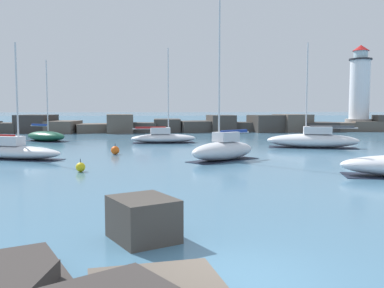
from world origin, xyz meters
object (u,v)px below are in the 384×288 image
lighthouse (359,94)px  mooring_buoy_orange_near (81,167)px  mooring_buoy_far_side (115,150)px  sailboat_moored_2 (11,151)px  sailboat_moored_5 (46,136)px  sailboat_moored_4 (223,149)px  sailboat_moored_1 (163,137)px  sailboat_moored_0 (313,140)px

lighthouse → mooring_buoy_orange_near: (-35.16, -39.26, -5.34)m
mooring_buoy_orange_near → mooring_buoy_far_side: 8.77m
lighthouse → sailboat_moored_2: lighthouse is taller
sailboat_moored_5 → mooring_buoy_far_side: size_ratio=10.07×
sailboat_moored_4 → mooring_buoy_far_side: size_ratio=13.06×
sailboat_moored_1 → mooring_buoy_orange_near: sailboat_moored_1 is taller
sailboat_moored_0 → sailboat_moored_1: sailboat_moored_1 is taller
sailboat_moored_5 → mooring_buoy_far_side: 16.16m
lighthouse → mooring_buoy_far_side: 46.08m
lighthouse → sailboat_moored_4: 43.86m
sailboat_moored_2 → sailboat_moored_1: bearing=49.3°
mooring_buoy_orange_near → mooring_buoy_far_side: bearing=82.9°
sailboat_moored_1 → sailboat_moored_4: size_ratio=0.86×
sailboat_moored_1 → sailboat_moored_2: 16.60m
sailboat_moored_4 → mooring_buoy_far_side: bearing=151.8°
sailboat_moored_2 → sailboat_moored_4: size_ratio=0.72×
sailboat_moored_2 → mooring_buoy_orange_near: 8.87m
sailboat_moored_2 → sailboat_moored_4: bearing=-7.8°
sailboat_moored_0 → sailboat_moored_2: sailboat_moored_0 is taller
lighthouse → mooring_buoy_orange_near: 52.98m
sailboat_moored_1 → sailboat_moored_4: bearing=-75.0°
sailboat_moored_0 → mooring_buoy_orange_near: 22.30m
sailboat_moored_0 → mooring_buoy_far_side: bearing=-166.2°
mooring_buoy_orange_near → mooring_buoy_far_side: mooring_buoy_far_side is taller
sailboat_moored_2 → mooring_buoy_orange_near: sailboat_moored_2 is taller
sailboat_moored_1 → mooring_buoy_orange_near: bearing=-104.3°
sailboat_moored_5 → mooring_buoy_orange_near: bearing=-71.3°
lighthouse → sailboat_moored_5: bearing=-158.4°
sailboat_moored_4 → sailboat_moored_2: bearing=172.2°
mooring_buoy_orange_near → sailboat_moored_5: bearing=108.7°
sailboat_moored_0 → sailboat_moored_5: (-25.75, 9.47, -0.15)m
sailboat_moored_2 → mooring_buoy_orange_near: (5.94, -6.58, -0.31)m
lighthouse → sailboat_moored_1: (-30.27, -20.10, -5.04)m
sailboat_moored_1 → mooring_buoy_far_side: (-3.81, -10.47, -0.24)m
sailboat_moored_1 → mooring_buoy_far_side: bearing=-110.0°
sailboat_moored_4 → mooring_buoy_orange_near: sailboat_moored_4 is taller
sailboat_moored_1 → sailboat_moored_2: size_ratio=1.18×
sailboat_moored_2 → mooring_buoy_far_side: 7.33m
sailboat_moored_4 → sailboat_moored_5: size_ratio=1.30×
mooring_buoy_far_side → sailboat_moored_1: bearing=70.0°
lighthouse → sailboat_moored_0: lighthouse is taller
sailboat_moored_2 → sailboat_moored_5: bearing=95.9°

